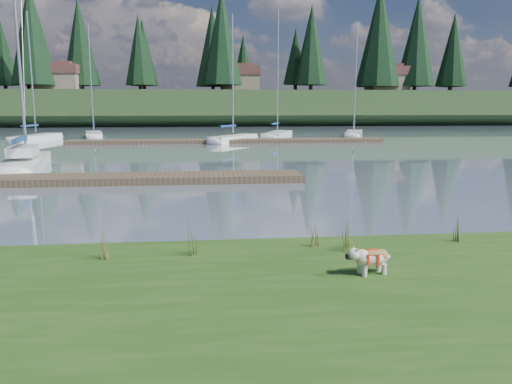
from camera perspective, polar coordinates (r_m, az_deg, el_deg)
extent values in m
plane|color=gray|center=(41.77, -5.94, 5.59)|extent=(200.00, 200.00, 0.00)
cube|color=#2A4B18|center=(6.38, -4.82, -17.80)|extent=(60.00, 9.00, 0.35)
cube|color=#21361A|center=(84.65, -6.07, 9.47)|extent=(200.00, 20.00, 5.00)
cylinder|color=silver|center=(8.51, 12.31, -8.82)|extent=(0.09, 0.09, 0.18)
cylinder|color=silver|center=(8.66, 11.75, -8.47)|extent=(0.09, 0.09, 0.18)
cylinder|color=silver|center=(8.68, 14.40, -8.53)|extent=(0.09, 0.09, 0.18)
cylinder|color=silver|center=(8.82, 13.82, -8.19)|extent=(0.09, 0.09, 0.18)
ellipsoid|color=silver|center=(8.61, 13.18, -7.31)|extent=(0.63, 0.39, 0.28)
ellipsoid|color=#A1713C|center=(8.59, 13.20, -6.74)|extent=(0.45, 0.34, 0.10)
ellipsoid|color=silver|center=(8.42, 11.07, -6.99)|extent=(0.24, 0.25, 0.20)
cube|color=black|center=(8.39, 10.52, -7.29)|extent=(0.08, 0.11, 0.08)
cube|color=white|center=(27.00, -24.86, 2.82)|extent=(2.99, 7.46, 0.70)
ellipsoid|color=white|center=(30.59, -23.95, 3.62)|extent=(1.93, 2.25, 0.70)
cylinder|color=silver|center=(27.68, -25.62, 15.59)|extent=(0.14, 0.14, 11.02)
cube|color=navy|center=(25.83, -25.39, 5.47)|extent=(0.82, 3.29, 0.20)
cube|color=white|center=(26.52, -25.09, 4.28)|extent=(1.63, 2.82, 0.45)
cube|color=#4C3D2C|center=(21.23, -16.62, 1.43)|extent=(16.00, 2.00, 0.30)
cube|color=#4C3D2C|center=(41.81, -3.19, 5.84)|extent=(26.00, 2.20, 0.30)
cube|color=white|center=(47.43, -23.81, 5.58)|extent=(2.73, 6.75, 0.70)
ellipsoid|color=white|center=(50.34, -22.02, 5.91)|extent=(1.75, 2.04, 0.70)
cylinder|color=silver|center=(47.42, -24.29, 12.30)|extent=(0.12, 0.12, 9.98)
cube|color=navy|center=(46.59, -24.44, 6.93)|extent=(0.70, 2.61, 0.20)
cube|color=white|center=(50.01, -18.02, 6.12)|extent=(2.72, 6.34, 0.70)
ellipsoid|color=white|center=(53.10, -18.07, 6.31)|extent=(1.68, 1.94, 0.70)
cylinder|color=silver|center=(49.99, -18.36, 12.32)|extent=(0.12, 0.12, 9.66)
cube|color=navy|center=(49.11, -18.08, 7.44)|extent=(0.73, 2.44, 0.20)
cube|color=white|center=(42.66, -2.62, 6.02)|extent=(4.58, 5.87, 0.70)
ellipsoid|color=white|center=(45.33, -0.64, 6.26)|extent=(2.05, 2.14, 0.70)
cylinder|color=silver|center=(42.64, -2.68, 13.29)|extent=(0.12, 0.12, 9.66)
cube|color=navy|center=(41.88, -3.22, 7.56)|extent=(1.53, 2.14, 0.20)
cube|color=white|center=(48.07, 2.46, 6.46)|extent=(4.01, 7.35, 0.70)
ellipsoid|color=white|center=(51.61, 3.26, 6.69)|extent=(2.15, 2.39, 0.70)
cylinder|color=silver|center=(48.09, 2.51, 13.78)|extent=(0.12, 0.12, 11.11)
cube|color=navy|center=(47.05, 2.23, 7.83)|extent=(1.17, 2.77, 0.20)
cube|color=white|center=(50.01, 11.11, 6.42)|extent=(3.53, 6.71, 0.70)
ellipsoid|color=white|center=(53.30, 11.22, 6.63)|extent=(1.94, 2.16, 0.70)
cylinder|color=silver|center=(50.00, 11.33, 12.90)|extent=(0.12, 0.12, 10.15)
cube|color=navy|center=(49.06, 11.13, 7.74)|extent=(1.03, 2.54, 0.20)
cone|color=#475B23|center=(9.51, -7.59, -5.15)|extent=(0.03, 0.03, 0.66)
cone|color=brown|center=(9.46, -6.92, -5.63)|extent=(0.03, 0.03, 0.53)
cone|color=#475B23|center=(9.53, -7.23, -4.90)|extent=(0.03, 0.03, 0.73)
cone|color=brown|center=(9.50, -6.73, -5.76)|extent=(0.03, 0.03, 0.46)
cone|color=#475B23|center=(9.44, -7.47, -5.46)|extent=(0.03, 0.03, 0.59)
cone|color=#475B23|center=(10.05, 6.30, -4.95)|extent=(0.03, 0.03, 0.44)
cone|color=brown|center=(10.02, 7.00, -5.27)|extent=(0.03, 0.03, 0.35)
cone|color=#475B23|center=(10.08, 6.60, -4.78)|extent=(0.03, 0.03, 0.48)
cone|color=brown|center=(10.07, 7.12, -5.33)|extent=(0.03, 0.03, 0.31)
cone|color=#475B23|center=(9.98, 6.51, -5.19)|extent=(0.03, 0.03, 0.39)
cone|color=#475B23|center=(9.80, 9.76, -4.94)|extent=(0.03, 0.03, 0.60)
cone|color=brown|center=(9.78, 10.48, -5.35)|extent=(0.03, 0.03, 0.48)
cone|color=#475B23|center=(9.84, 10.06, -4.71)|extent=(0.03, 0.03, 0.66)
cone|color=brown|center=(9.83, 10.58, -5.45)|extent=(0.03, 0.03, 0.42)
cone|color=#475B23|center=(9.74, 10.00, -5.22)|extent=(0.03, 0.03, 0.54)
cone|color=#475B23|center=(9.61, -17.45, -5.72)|extent=(0.03, 0.03, 0.54)
cone|color=brown|center=(9.54, -16.86, -6.15)|extent=(0.03, 0.03, 0.44)
cone|color=#475B23|center=(9.62, -17.07, -5.52)|extent=(0.03, 0.03, 0.60)
cone|color=brown|center=(9.58, -16.63, -6.24)|extent=(0.03, 0.03, 0.38)
cone|color=#475B23|center=(9.54, -17.41, -6.01)|extent=(0.03, 0.03, 0.49)
cone|color=#475B23|center=(10.06, 9.79, -5.28)|extent=(0.03, 0.03, 0.35)
cone|color=brown|center=(10.03, 10.50, -5.55)|extent=(0.03, 0.03, 0.28)
cone|color=#475B23|center=(10.10, 10.08, -5.12)|extent=(0.03, 0.03, 0.39)
cone|color=brown|center=(10.08, 10.60, -5.57)|extent=(0.03, 0.03, 0.25)
cone|color=#475B23|center=(10.00, 10.02, -5.49)|extent=(0.03, 0.03, 0.32)
cone|color=#475B23|center=(11.10, 21.73, -3.91)|extent=(0.03, 0.03, 0.54)
cone|color=brown|center=(11.10, 22.39, -4.24)|extent=(0.03, 0.03, 0.43)
cone|color=#475B23|center=(11.15, 21.94, -3.73)|extent=(0.03, 0.03, 0.59)
cone|color=brown|center=(11.16, 22.42, -4.32)|extent=(0.03, 0.03, 0.38)
cone|color=#475B23|center=(11.05, 22.01, -4.14)|extent=(0.03, 0.03, 0.48)
cube|color=#33281C|center=(10.51, -5.36, -7.09)|extent=(60.00, 0.50, 0.14)
cylinder|color=#382619|center=(83.50, -23.87, 11.02)|extent=(0.60, 0.60, 1.80)
cone|color=black|center=(84.10, -24.25, 16.22)|extent=(6.60, 6.60, 15.00)
cylinder|color=#382619|center=(84.28, -13.07, 11.58)|extent=(0.60, 0.60, 1.80)
cone|color=black|center=(84.67, -13.23, 15.54)|extent=(4.84, 4.84, 11.00)
cylinder|color=#382619|center=(77.76, -3.85, 11.97)|extent=(0.60, 0.60, 1.80)
cone|color=black|center=(78.35, -3.92, 17.24)|extent=(6.16, 6.16, 14.00)
cylinder|color=#382619|center=(83.08, 4.51, 11.83)|extent=(0.60, 0.60, 1.80)
cone|color=black|center=(83.39, 4.56, 15.23)|extent=(3.96, 3.96, 9.00)
cylinder|color=#382619|center=(84.50, 13.65, 11.55)|extent=(0.60, 0.60, 1.80)
cone|color=black|center=(85.15, 13.88, 17.00)|extent=(7.04, 7.04, 16.00)
cylinder|color=#382619|center=(92.79, 21.34, 10.99)|extent=(0.60, 0.60, 1.80)
cone|color=black|center=(93.19, 21.59, 14.86)|extent=(5.28, 5.28, 12.00)
cube|color=gray|center=(84.60, -21.51, 11.49)|extent=(6.00, 5.00, 2.80)
cube|color=brown|center=(84.71, -21.60, 12.90)|extent=(6.30, 5.30, 1.40)
cube|color=brown|center=(84.76, -21.64, 13.44)|extent=(4.20, 3.60, 0.70)
cube|color=gray|center=(82.94, -1.88, 12.20)|extent=(6.00, 5.00, 2.80)
cube|color=brown|center=(83.05, -1.89, 13.65)|extent=(6.30, 5.30, 1.40)
cube|color=brown|center=(83.10, -1.89, 14.20)|extent=(4.20, 3.60, 0.70)
cube|color=gray|center=(86.14, 14.72, 11.81)|extent=(6.00, 5.00, 2.80)
cube|color=brown|center=(86.24, 14.78, 13.20)|extent=(6.30, 5.30, 1.40)
cube|color=brown|center=(86.30, 14.80, 13.73)|extent=(4.20, 3.60, 0.70)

